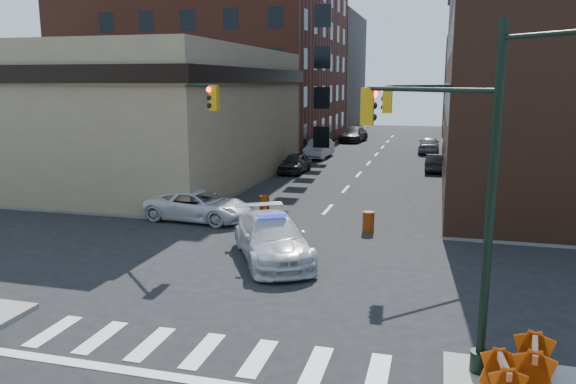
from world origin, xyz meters
The scene contains 28 objects.
ground centered at (0.00, 0.00, 0.00)m, with size 140.00×140.00×0.00m, color black.
sidewalk_nw centered at (-23.00, 32.75, 0.07)m, with size 34.00×54.50×0.15m, color gray.
bank_building centered at (-17.00, 16.50, 4.50)m, with size 22.00×22.00×9.00m, color #8B7D5B.
apartment_block centered at (-18.50, 40.00, 12.00)m, with size 25.00×25.00×24.00m, color #58271B.
commercial_row_ne centered at (13.00, 22.50, 7.00)m, with size 14.00×34.00×14.00m, color #492A1D.
filler_nw centered at (-16.00, 62.00, 8.00)m, with size 20.00×18.00×16.00m, color brown.
filler_ne centered at (14.00, 58.00, 6.00)m, with size 16.00×16.00×12.00m, color #58271B.
signal_pole_se centered at (6.04, -5.52, 4.61)m, with size 5.40×5.27×8.00m.
signal_pole_nw centered at (-5.85, 5.34, 4.34)m, with size 3.58×3.67×8.00m.
signal_pole_ne centered at (5.84, 5.35, 4.34)m, with size 3.67×3.58×8.00m.
tree_ne_near centered at (7.50, 26.00, 3.49)m, with size 3.00×3.00×4.85m.
tree_ne_far centered at (7.50, 34.00, 3.49)m, with size 3.00×3.00×4.85m.
police_car centered at (-0.44, 0.95, 0.86)m, with size 2.41×5.92×1.72m, color silver.
pickup centered at (-5.80, 6.03, 0.74)m, with size 2.47×5.36×1.49m, color silver.
parked_car_wnear centered at (-4.79, 21.59, 0.74)m, with size 1.74×4.33×1.47m, color black.
parked_car_wfar centered at (-4.76, 30.16, 0.82)m, with size 1.74×4.98×1.64m, color #989BA1.
parked_car_wdeep centered at (-3.76, 44.63, 0.82)m, with size 2.29×5.63×1.64m, color black.
parked_car_enear centered at (5.50, 25.02, 0.66)m, with size 1.41×4.03×1.33m, color black.
parked_car_efar centered at (4.76, 36.40, 0.82)m, with size 1.94×4.82×1.64m, color gray.
pedestrian_a centered at (-7.98, 6.00, 1.08)m, with size 0.68×0.45×1.87m, color black.
pedestrian_b centered at (-12.25, 8.63, 1.14)m, with size 0.96×0.75×1.98m, color black.
pedestrian_c centered at (-13.00, 9.54, 1.16)m, with size 1.18×0.49×2.01m, color #212731.
barrel_road centered at (2.68, 6.00, 0.48)m, with size 0.54×0.54×0.96m, color #D04009.
barrel_bank centered at (-3.08, 8.36, 0.46)m, with size 0.52×0.52×0.93m, color #CC4309.
barricade_se_a centered at (7.90, -6.66, 0.66)m, with size 1.37×0.68×1.03m, color red, non-canonical shape.
barricade_se_b centered at (7.19, -7.39, 0.60)m, with size 1.19×0.60×0.89m, color red, non-canonical shape.
barricade_nw_a centered at (-8.09, 6.83, 0.58)m, with size 1.16×0.58×0.87m, color #EC490B, non-canonical shape.
barricade_nw_b centered at (-9.41, 6.44, 0.55)m, with size 1.06×0.53×0.80m, color orange, non-canonical shape.
Camera 1 is at (5.60, -19.18, 6.87)m, focal length 35.00 mm.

